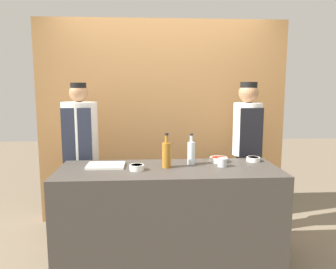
{
  "coord_description": "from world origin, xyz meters",
  "views": [
    {
      "loc": [
        -0.19,
        -2.81,
        1.64
      ],
      "look_at": [
        0.0,
        0.14,
        1.2
      ],
      "focal_mm": 35.0,
      "sensor_mm": 36.0,
      "label": 1
    }
  ],
  "objects_px": {
    "chef_right": "(247,151)",
    "bottle_amber": "(167,154)",
    "chef_left": "(81,156)",
    "sauce_bowl_yellow": "(137,167)",
    "cup_steel": "(222,162)",
    "bottle_clear": "(191,152)",
    "sauce_bowl_red": "(219,159)",
    "sauce_bowl_brown": "(253,159)",
    "cutting_board": "(106,165)"
  },
  "relations": [
    {
      "from": "chef_right",
      "to": "bottle_amber",
      "type": "bearing_deg",
      "value": -146.33
    },
    {
      "from": "chef_left",
      "to": "sauce_bowl_yellow",
      "type": "bearing_deg",
      "value": -48.37
    },
    {
      "from": "sauce_bowl_yellow",
      "to": "cup_steel",
      "type": "distance_m",
      "value": 0.77
    },
    {
      "from": "sauce_bowl_yellow",
      "to": "bottle_amber",
      "type": "height_order",
      "value": "bottle_amber"
    },
    {
      "from": "sauce_bowl_yellow",
      "to": "chef_left",
      "type": "bearing_deg",
      "value": 131.63
    },
    {
      "from": "bottle_clear",
      "to": "chef_right",
      "type": "xyz_separation_m",
      "value": [
        0.68,
        0.5,
        -0.1
      ]
    },
    {
      "from": "sauce_bowl_red",
      "to": "sauce_bowl_brown",
      "type": "bearing_deg",
      "value": 0.15
    },
    {
      "from": "bottle_amber",
      "to": "cup_steel",
      "type": "height_order",
      "value": "bottle_amber"
    },
    {
      "from": "chef_right",
      "to": "sauce_bowl_red",
      "type": "bearing_deg",
      "value": -133.69
    },
    {
      "from": "sauce_bowl_brown",
      "to": "cup_steel",
      "type": "bearing_deg",
      "value": -151.76
    },
    {
      "from": "cutting_board",
      "to": "sauce_bowl_yellow",
      "type": "bearing_deg",
      "value": -27.36
    },
    {
      "from": "sauce_bowl_brown",
      "to": "chef_left",
      "type": "bearing_deg",
      "value": 166.29
    },
    {
      "from": "sauce_bowl_yellow",
      "to": "sauce_bowl_red",
      "type": "distance_m",
      "value": 0.82
    },
    {
      "from": "bottle_clear",
      "to": "cup_steel",
      "type": "bearing_deg",
      "value": -21.75
    },
    {
      "from": "bottle_amber",
      "to": "cup_steel",
      "type": "bearing_deg",
      "value": 0.28
    },
    {
      "from": "sauce_bowl_brown",
      "to": "cutting_board",
      "type": "distance_m",
      "value": 1.4
    },
    {
      "from": "sauce_bowl_brown",
      "to": "cutting_board",
      "type": "bearing_deg",
      "value": -175.12
    },
    {
      "from": "sauce_bowl_brown",
      "to": "chef_right",
      "type": "xyz_separation_m",
      "value": [
        0.06,
        0.42,
        -0.01
      ]
    },
    {
      "from": "sauce_bowl_yellow",
      "to": "cup_steel",
      "type": "xyz_separation_m",
      "value": [
        0.77,
        0.08,
        0.01
      ]
    },
    {
      "from": "sauce_bowl_yellow",
      "to": "bottle_clear",
      "type": "distance_m",
      "value": 0.54
    },
    {
      "from": "cup_steel",
      "to": "cutting_board",
      "type": "bearing_deg",
      "value": 176.4
    },
    {
      "from": "sauce_bowl_yellow",
      "to": "bottle_clear",
      "type": "relative_size",
      "value": 0.43
    },
    {
      "from": "cutting_board",
      "to": "cup_steel",
      "type": "relative_size",
      "value": 3.89
    },
    {
      "from": "bottle_clear",
      "to": "chef_right",
      "type": "distance_m",
      "value": 0.85
    },
    {
      "from": "sauce_bowl_red",
      "to": "bottle_amber",
      "type": "bearing_deg",
      "value": -159.9
    },
    {
      "from": "sauce_bowl_yellow",
      "to": "sauce_bowl_red",
      "type": "relative_size",
      "value": 0.74
    },
    {
      "from": "sauce_bowl_red",
      "to": "cutting_board",
      "type": "bearing_deg",
      "value": -173.61
    },
    {
      "from": "cutting_board",
      "to": "chef_right",
      "type": "height_order",
      "value": "chef_right"
    },
    {
      "from": "sauce_bowl_brown",
      "to": "cup_steel",
      "type": "relative_size",
      "value": 1.5
    },
    {
      "from": "sauce_bowl_brown",
      "to": "chef_left",
      "type": "height_order",
      "value": "chef_left"
    },
    {
      "from": "cutting_board",
      "to": "bottle_amber",
      "type": "distance_m",
      "value": 0.56
    },
    {
      "from": "cutting_board",
      "to": "bottle_amber",
      "type": "relative_size",
      "value": 1.07
    },
    {
      "from": "sauce_bowl_brown",
      "to": "sauce_bowl_yellow",
      "type": "bearing_deg",
      "value": -166.56
    },
    {
      "from": "bottle_amber",
      "to": "bottle_clear",
      "type": "bearing_deg",
      "value": 25.0
    },
    {
      "from": "cutting_board",
      "to": "sauce_bowl_red",
      "type": "bearing_deg",
      "value": 6.39
    },
    {
      "from": "chef_left",
      "to": "chef_right",
      "type": "relative_size",
      "value": 1.0
    },
    {
      "from": "bottle_clear",
      "to": "cup_steel",
      "type": "xyz_separation_m",
      "value": [
        0.27,
        -0.11,
        -0.07
      ]
    },
    {
      "from": "chef_left",
      "to": "bottle_amber",
      "type": "bearing_deg",
      "value": -34.88
    },
    {
      "from": "chef_right",
      "to": "sauce_bowl_brown",
      "type": "bearing_deg",
      "value": -98.55
    },
    {
      "from": "cup_steel",
      "to": "chef_left",
      "type": "distance_m",
      "value": 1.51
    },
    {
      "from": "bottle_amber",
      "to": "chef_right",
      "type": "bearing_deg",
      "value": 33.67
    },
    {
      "from": "cutting_board",
      "to": "cup_steel",
      "type": "distance_m",
      "value": 1.05
    },
    {
      "from": "bottle_clear",
      "to": "bottle_amber",
      "type": "relative_size",
      "value": 0.93
    },
    {
      "from": "sauce_bowl_yellow",
      "to": "sauce_bowl_brown",
      "type": "distance_m",
      "value": 1.14
    },
    {
      "from": "sauce_bowl_red",
      "to": "chef_left",
      "type": "bearing_deg",
      "value": 163.06
    },
    {
      "from": "cup_steel",
      "to": "chef_right",
      "type": "relative_size",
      "value": 0.05
    },
    {
      "from": "bottle_clear",
      "to": "cup_steel",
      "type": "distance_m",
      "value": 0.3
    },
    {
      "from": "sauce_bowl_brown",
      "to": "bottle_amber",
      "type": "distance_m",
      "value": 0.88
    },
    {
      "from": "sauce_bowl_yellow",
      "to": "chef_left",
      "type": "relative_size",
      "value": 0.07
    },
    {
      "from": "sauce_bowl_red",
      "to": "chef_left",
      "type": "distance_m",
      "value": 1.45
    }
  ]
}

